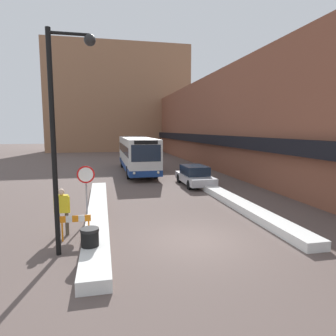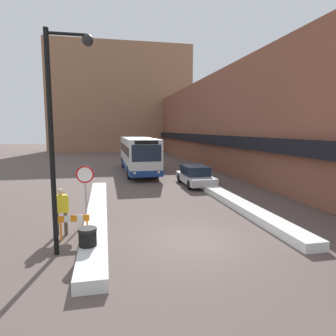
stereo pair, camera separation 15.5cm
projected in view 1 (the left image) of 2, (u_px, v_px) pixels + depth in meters
name	position (u px, v px, depth m)	size (l,w,h in m)	color
ground_plane	(197.00, 241.00, 10.98)	(160.00, 160.00, 0.00)	brown
building_row_right	(215.00, 123.00, 35.73)	(5.50, 60.00, 9.60)	brown
building_backdrop_far	(119.00, 99.00, 56.66)	(26.00, 8.00, 19.41)	#996B4C
snow_bank_left	(98.00, 212.00, 14.04)	(0.90, 13.86, 0.37)	silver
snow_bank_right	(230.00, 199.00, 16.75)	(0.90, 14.22, 0.36)	silver
city_bus	(137.00, 154.00, 28.26)	(2.58, 12.41, 3.27)	silver
parked_car_front	(195.00, 175.00, 21.73)	(1.86, 4.53, 1.43)	#B7B7BC
stop_sign	(86.00, 181.00, 13.00)	(0.76, 0.08, 2.49)	gray
street_lamp	(61.00, 121.00, 9.26)	(1.46, 0.36, 7.07)	black
pedestrian	(62.00, 208.00, 11.40)	(0.59, 0.25, 1.83)	brown
trash_bin	(90.00, 243.00, 9.51)	(0.59, 0.59, 0.95)	black
construction_barricade	(75.00, 223.00, 10.92)	(1.10, 0.06, 0.94)	orange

